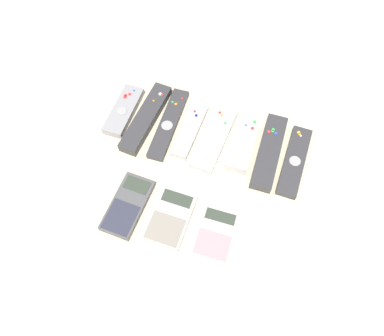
{
  "coord_description": "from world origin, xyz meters",
  "views": [
    {
      "loc": [
        0.14,
        -0.37,
        0.8
      ],
      "look_at": [
        0.0,
        0.03,
        0.01
      ],
      "focal_mm": 35.0,
      "sensor_mm": 36.0,
      "label": 1
    }
  ],
  "objects": [
    {
      "name": "remote_5",
      "position": [
        0.1,
        0.14,
        0.01
      ],
      "size": [
        0.06,
        0.15,
        0.03
      ],
      "rotation": [
        0.0,
        0.0,
        0.03
      ],
      "color": "#B7B7BC",
      "rests_on": "ground_plane"
    },
    {
      "name": "remote_0",
      "position": [
        -0.23,
        0.14,
        0.01
      ],
      "size": [
        0.05,
        0.16,
        0.02
      ],
      "rotation": [
        0.0,
        0.0,
        0.01
      ],
      "color": "gray",
      "rests_on": "ground_plane"
    },
    {
      "name": "remote_2",
      "position": [
        -0.1,
        0.14,
        0.01
      ],
      "size": [
        0.05,
        0.22,
        0.02
      ],
      "rotation": [
        0.0,
        0.0,
        0.04
      ],
      "color": "#333338",
      "rests_on": "ground_plane"
    },
    {
      "name": "remote_6",
      "position": [
        0.16,
        0.14,
        0.01
      ],
      "size": [
        0.06,
        0.21,
        0.03
      ],
      "rotation": [
        0.0,
        0.0,
        0.03
      ],
      "color": "#333338",
      "rests_on": "ground_plane"
    },
    {
      "name": "remote_3",
      "position": [
        -0.04,
        0.14,
        0.01
      ],
      "size": [
        0.05,
        0.17,
        0.02
      ],
      "rotation": [
        0.0,
        0.0,
        -0.03
      ],
      "color": "#B7B7BC",
      "rests_on": "ground_plane"
    },
    {
      "name": "calculator_2",
      "position": [
        0.1,
        -0.1,
        0.01
      ],
      "size": [
        0.09,
        0.12,
        0.01
      ],
      "rotation": [
        0.0,
        0.0,
        0.04
      ],
      "color": "beige",
      "rests_on": "ground_plane"
    },
    {
      "name": "ground_plane",
      "position": [
        0.0,
        0.0,
        0.0
      ],
      "size": [
        3.0,
        3.0,
        0.0
      ],
      "primitive_type": "plane",
      "color": "beige"
    },
    {
      "name": "calculator_1",
      "position": [
        -0.01,
        -0.1,
        0.01
      ],
      "size": [
        0.09,
        0.13,
        0.02
      ],
      "rotation": [
        0.0,
        0.0,
        -0.0
      ],
      "color": "#B2B2B7",
      "rests_on": "ground_plane"
    },
    {
      "name": "remote_7",
      "position": [
        0.23,
        0.14,
        0.01
      ],
      "size": [
        0.05,
        0.2,
        0.02
      ],
      "rotation": [
        0.0,
        0.0,
        -0.01
      ],
      "color": "#333338",
      "rests_on": "ground_plane"
    },
    {
      "name": "calculator_0",
      "position": [
        -0.11,
        -0.1,
        0.01
      ],
      "size": [
        0.08,
        0.15,
        0.02
      ],
      "rotation": [
        0.0,
        0.0,
        -0.03
      ],
      "color": "#4C4C51",
      "rests_on": "ground_plane"
    },
    {
      "name": "remote_4",
      "position": [
        0.02,
        0.14,
        0.01
      ],
      "size": [
        0.07,
        0.21,
        0.02
      ],
      "rotation": [
        0.0,
        0.0,
        -0.06
      ],
      "color": "#B7B7BC",
      "rests_on": "ground_plane"
    },
    {
      "name": "remote_1",
      "position": [
        -0.16,
        0.14,
        0.01
      ],
      "size": [
        0.06,
        0.22,
        0.03
      ],
      "rotation": [
        0.0,
        0.0,
        -0.06
      ],
      "color": "#333338",
      "rests_on": "ground_plane"
    }
  ]
}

